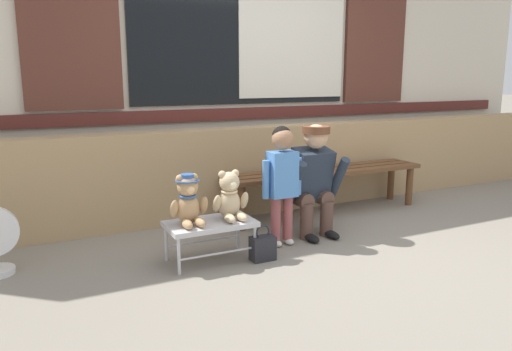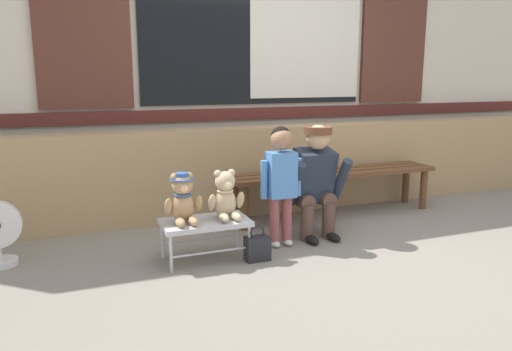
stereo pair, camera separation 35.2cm
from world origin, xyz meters
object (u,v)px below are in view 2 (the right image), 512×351
teddy_bear_with_hat (183,199)px  teddy_bear_plain (226,197)px  small_display_bench (205,225)px  adult_crouching (315,181)px  child_standing (281,173)px  handbag_on_ground (257,248)px  wooden_bench_long (334,177)px

teddy_bear_with_hat → teddy_bear_plain: same height
small_display_bench → adult_crouching: size_ratio=0.67×
child_standing → teddy_bear_plain: bearing=-171.2°
child_standing → handbag_on_ground: child_standing is taller
wooden_bench_long → small_display_bench: size_ratio=3.28×
teddy_bear_with_hat → handbag_on_ground: size_ratio=1.34×
wooden_bench_long → adult_crouching: bearing=-133.2°
small_display_bench → handbag_on_ground: small_display_bench is taller
small_display_bench → teddy_bear_plain: (0.16, 0.00, 0.20)m
teddy_bear_plain → adult_crouching: size_ratio=0.38×
wooden_bench_long → child_standing: size_ratio=2.19×
child_standing → adult_crouching: bearing=17.4°
teddy_bear_plain → child_standing: child_standing is taller
teddy_bear_plain → child_standing: bearing=8.8°
small_display_bench → teddy_bear_with_hat: 0.26m
child_standing → handbag_on_ground: bearing=-141.1°
wooden_bench_long → handbag_on_ground: (-1.14, -0.86, -0.28)m
teddy_bear_with_hat → teddy_bear_plain: (0.32, -0.00, -0.01)m
small_display_bench → teddy_bear_with_hat: teddy_bear_with_hat is taller
wooden_bench_long → teddy_bear_with_hat: (-1.64, -0.70, 0.10)m
small_display_bench → adult_crouching: 1.05m
teddy_bear_plain → adult_crouching: bearing=12.6°
teddy_bear_with_hat → teddy_bear_plain: size_ratio=1.00×
adult_crouching → handbag_on_ground: size_ratio=3.49×
teddy_bear_with_hat → child_standing: 0.81m
wooden_bench_long → child_standing: child_standing is taller
wooden_bench_long → small_display_bench: 1.64m
wooden_bench_long → adult_crouching: adult_crouching is taller
teddy_bear_with_hat → small_display_bench: bearing=-0.8°
wooden_bench_long → adult_crouching: size_ratio=2.21×
child_standing → teddy_bear_with_hat: bearing=-174.7°
wooden_bench_long → handbag_on_ground: size_ratio=7.72×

